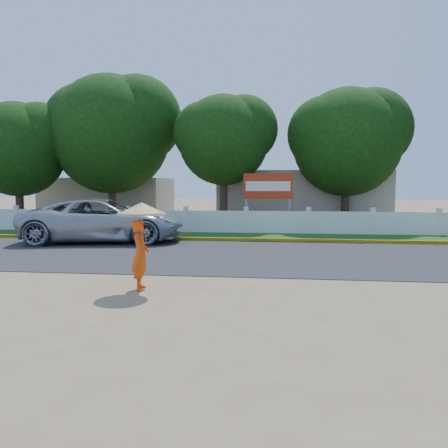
% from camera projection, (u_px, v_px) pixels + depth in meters
% --- Properties ---
extents(ground, '(120.00, 120.00, 0.00)m').
position_uv_depth(ground, '(214.00, 286.00, 10.34)').
color(ground, '#9E8460').
rests_on(ground, ground).
extents(road, '(60.00, 7.00, 0.02)m').
position_uv_depth(road, '(233.00, 255.00, 14.78)').
color(road, '#38383A').
rests_on(road, ground).
extents(grass_verge, '(60.00, 3.50, 0.03)m').
position_uv_depth(grass_verge, '(244.00, 236.00, 19.98)').
color(grass_verge, '#2D601E').
rests_on(grass_verge, ground).
extents(curb, '(40.00, 0.18, 0.16)m').
position_uv_depth(curb, '(241.00, 240.00, 18.29)').
color(curb, yellow).
rests_on(curb, ground).
extents(fence, '(40.00, 0.10, 1.10)m').
position_uv_depth(fence, '(246.00, 222.00, 21.36)').
color(fence, silver).
rests_on(fence, ground).
extents(building_near, '(10.00, 6.00, 3.20)m').
position_uv_depth(building_near, '(301.00, 197.00, 27.64)').
color(building_near, '#B7AD99').
rests_on(building_near, ground).
extents(building_far, '(8.00, 5.00, 2.80)m').
position_uv_depth(building_far, '(110.00, 199.00, 30.17)').
color(building_far, '#B7AD99').
rests_on(building_far, ground).
extents(vehicle, '(6.96, 4.12, 1.81)m').
position_uv_depth(vehicle, '(104.00, 220.00, 18.14)').
color(vehicle, '#A7A8AF').
rests_on(vehicle, ground).
extents(monk_with_parasol, '(1.10, 1.10, 2.00)m').
position_uv_depth(monk_with_parasol, '(141.00, 233.00, 9.91)').
color(monk_with_parasol, '#E1490B').
rests_on(monk_with_parasol, ground).
extents(billboard, '(2.50, 0.13, 2.95)m').
position_uv_depth(billboard, '(268.00, 189.00, 22.18)').
color(billboard, gray).
rests_on(billboard, ground).
extents(tree_row, '(33.49, 7.61, 9.12)m').
position_uv_depth(tree_row, '(271.00, 135.00, 23.79)').
color(tree_row, '#473828').
rests_on(tree_row, ground).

